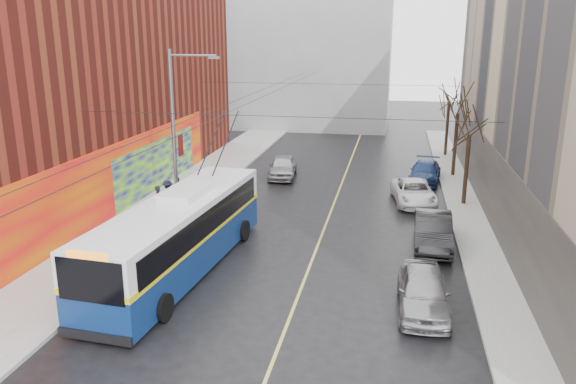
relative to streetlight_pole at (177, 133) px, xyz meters
name	(u,v)px	position (x,y,z in m)	size (l,w,h in m)	color
ground	(243,325)	(6.14, -10.00, -4.85)	(140.00, 140.00, 0.00)	black
sidewalk_left	(163,208)	(-1.86, 2.00, -4.77)	(4.00, 60.00, 0.15)	gray
sidewalk_right	(471,226)	(15.14, 2.00, -4.77)	(2.00, 60.00, 0.15)	gray
lane_line	(332,208)	(7.64, 4.00, -4.84)	(0.12, 50.00, 0.01)	#BFB74C
building_left	(45,81)	(-9.85, 3.99, 2.14)	(12.11, 36.00, 14.00)	#601A13
building_far	(297,41)	(0.14, 34.99, 4.17)	(20.50, 12.10, 18.00)	gray
streetlight_pole	(177,133)	(0.00, 0.00, 0.00)	(2.65, 0.60, 9.00)	slate
catenary_wires	(266,97)	(3.60, 4.77, 1.40)	(18.00, 60.00, 0.22)	black
tree_near	(471,121)	(15.14, 6.00, 0.13)	(3.20, 3.20, 6.40)	black
tree_mid	(459,102)	(15.14, 13.00, 0.41)	(3.20, 3.20, 6.68)	black
tree_far	(450,93)	(15.14, 20.00, 0.30)	(3.20, 3.20, 6.57)	black
puddle	(119,306)	(1.26, -9.49, -4.84)	(2.25, 3.51, 0.01)	black
pigeons_flying	(249,95)	(3.92, -0.12, 1.99)	(4.31, 2.86, 0.73)	slate
trolleybus	(179,234)	(2.34, -6.03, -3.18)	(3.72, 12.83, 6.01)	navy
parked_car_a	(423,291)	(12.27, -7.73, -4.08)	(1.80, 4.48, 1.53)	#98999C
parked_car_b	(433,231)	(12.97, -1.16, -4.06)	(1.68, 4.81, 1.58)	#242326
parked_car_c	(414,192)	(12.26, 5.96, -4.17)	(2.26, 4.90, 1.36)	white
parked_car_d	(425,172)	(13.14, 11.27, -4.16)	(1.92, 4.72, 1.37)	navy
following_car	(283,166)	(3.39, 10.68, -4.08)	(1.80, 4.47, 1.52)	#9D9DA2
pedestrian_a	(159,200)	(-1.50, 0.67, -3.89)	(0.59, 0.39, 1.62)	black
pedestrian_b	(178,191)	(-1.18, 2.69, -3.89)	(0.79, 0.61, 1.62)	black
pedestrian_c	(168,195)	(-1.37, 1.67, -3.86)	(1.08, 0.62, 1.67)	black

